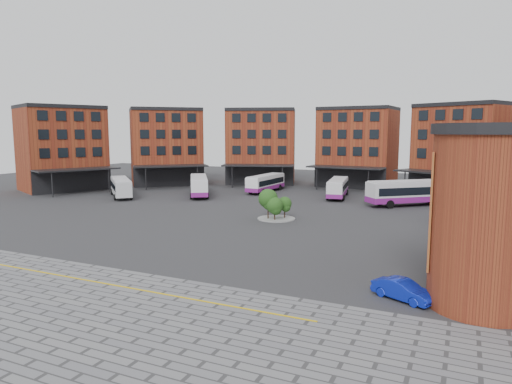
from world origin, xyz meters
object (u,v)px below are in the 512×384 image
at_px(bus_b, 199,185).
at_px(bus_c, 266,183).
at_px(tree_island, 274,204).
at_px(bus_f, 474,204).
at_px(blue_car, 403,290).
at_px(bus_e, 410,192).
at_px(bus_a, 121,186).
at_px(bus_d, 338,188).

xyz_separation_m(bus_b, bus_c, (7.74, 8.79, -0.11)).
height_order(tree_island, bus_f, tree_island).
relative_size(bus_b, blue_car, 2.79).
distance_m(bus_b, bus_e, 31.83).
xyz_separation_m(bus_b, bus_f, (39.36, -3.43, 0.11)).
distance_m(bus_a, bus_c, 23.50).
distance_m(bus_c, bus_d, 12.84).
relative_size(bus_a, bus_e, 0.80).
height_order(bus_c, bus_d, bus_c).
xyz_separation_m(bus_d, bus_f, (18.86, -10.85, 0.23)).
height_order(tree_island, bus_d, tree_island).
bearing_deg(bus_e, bus_b, -122.89).
relative_size(bus_a, bus_f, 0.76).
bearing_deg(bus_c, blue_car, -54.22).
bearing_deg(blue_car, bus_d, 45.19).
height_order(bus_a, bus_f, bus_f).
relative_size(bus_c, bus_e, 0.92).
relative_size(bus_a, bus_b, 0.85).
xyz_separation_m(bus_f, blue_car, (-4.11, -30.04, -1.17)).
relative_size(tree_island, bus_c, 0.42).
height_order(tree_island, bus_e, tree_island).
bearing_deg(bus_e, bus_f, 6.45).
height_order(tree_island, blue_car, tree_island).
distance_m(bus_a, bus_f, 49.86).
bearing_deg(bus_a, bus_c, -6.74).
relative_size(bus_a, bus_d, 0.86).
xyz_separation_m(bus_a, bus_f, (49.78, 2.68, 0.07)).
distance_m(tree_island, bus_e, 21.72).
relative_size(bus_b, bus_c, 1.02).
bearing_deg(bus_b, bus_f, -37.79).
relative_size(bus_b, bus_e, 0.94).
height_order(bus_e, bus_f, bus_e).
bearing_deg(bus_b, bus_e, -25.67).
distance_m(bus_b, blue_car, 48.62).
bearing_deg(bus_e, bus_a, -116.55).
bearing_deg(blue_car, bus_c, 58.42).
distance_m(bus_b, bus_c, 11.71).
relative_size(tree_island, bus_a, 0.49).
bearing_deg(bus_f, tree_island, -133.01).
bearing_deg(bus_d, bus_c, 165.06).
xyz_separation_m(tree_island, blue_car, (16.87, -20.17, -1.24)).
xyz_separation_m(bus_d, bus_e, (11.08, -3.47, 0.33)).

